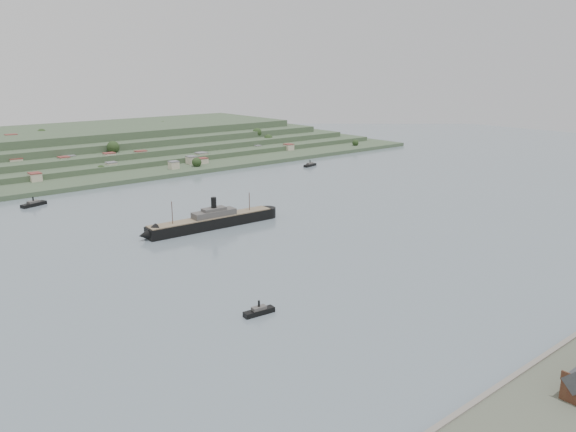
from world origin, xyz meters
TOP-DOWN VIEW (x-y plane):
  - ground at (0.00, 0.00)m, footprint 1400.00×1400.00m
  - far_peninsula at (27.91, 393.10)m, footprint 760.00×309.00m
  - steamship at (-16.05, 67.70)m, footprint 97.65×16.23m
  - tugboat at (-68.62, -54.60)m, footprint 13.94×5.04m
  - ferry_west at (-83.22, 200.17)m, footprint 19.47×11.09m
  - ferry_east at (185.93, 195.18)m, footprint 17.79×8.88m

SIDE VIEW (x-z plane):
  - ground at x=0.00m, z-range 0.00..0.00m
  - tugboat at x=-68.62m, z-range -1.57..4.56m
  - ferry_east at x=185.93m, z-range -1.67..4.76m
  - ferry_west at x=-83.22m, z-range -1.83..5.22m
  - steamship at x=-16.05m, z-range -7.38..16.03m
  - far_peninsula at x=27.91m, z-range -3.12..26.88m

